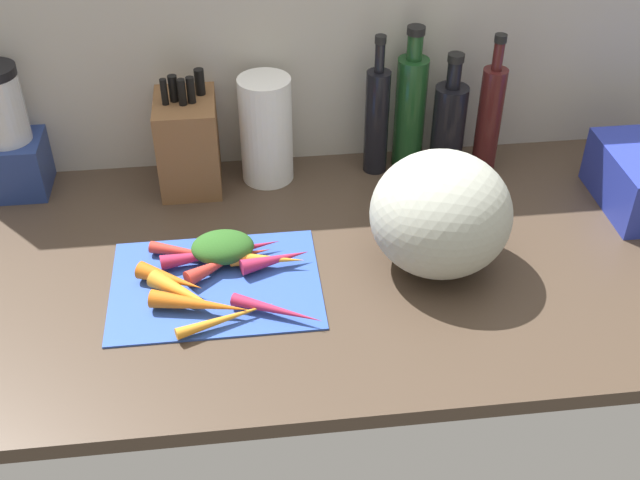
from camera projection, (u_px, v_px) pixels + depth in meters
The scene contains 24 objects.
ground_plane at pixel (351, 260), 153.86cm from camera, with size 170.00×80.00×3.00cm, color #47382B.
wall_back at pixel (327, 28), 165.21cm from camera, with size 170.00×3.00×60.00cm, color #BCB7AD.
cutting_board at pixel (216, 283), 145.35cm from camera, with size 38.25×28.53×0.80cm, color #2D51B7.
carrot_0 at pixel (276, 260), 147.91cm from camera, with size 3.01×3.01×13.29cm, color #B2264C.
carrot_1 at pixel (170, 279), 143.19cm from camera, with size 3.34×3.34×13.05cm, color orange.
carrot_2 at pixel (242, 249), 150.71cm from camera, with size 2.70×2.70×14.91cm, color #B2264C.
carrot_3 at pixel (277, 310), 137.25cm from camera, with size 2.39×2.39×16.81cm, color #B2264C.
carrot_4 at pixel (192, 253), 149.99cm from camera, with size 2.37×2.37×16.81cm, color red.
carrot_5 at pixel (245, 253), 150.29cm from camera, with size 2.13×2.13×10.10cm, color red.
carrot_6 at pixel (226, 319), 135.79cm from camera, with size 2.05×2.05×17.72cm, color orange.
carrot_7 at pixel (268, 260), 147.99cm from camera, with size 2.92×2.92×13.91cm, color orange.
carrot_8 at pixel (185, 293), 140.05cm from camera, with size 3.32×3.32×15.06cm, color orange.
carrot_9 at pixel (204, 256), 148.85cm from camera, with size 2.90×2.90×16.13cm, color #B2264C.
carrot_10 at pixel (200, 304), 137.77cm from camera, with size 3.32×3.32×17.83cm, color orange.
carrot_11 at pixel (216, 265), 146.51cm from camera, with size 3.03×3.03×12.43cm, color red.
carrot_greens_pile at pixel (223, 247), 149.30cm from camera, with size 11.85×9.11×5.01cm, color #2D6023.
winter_squash at pixel (441, 214), 143.79cm from camera, with size 25.89×25.53×22.96cm, color #B2B7A8.
knife_block at pixel (188, 141), 167.18cm from camera, with size 12.53×17.09×25.41cm.
blender_appliance at pixel (9, 139), 163.88cm from camera, with size 12.94×12.94×28.22cm.
paper_towel_roll at pixel (266, 130), 167.82cm from camera, with size 11.14×11.14×23.50cm, color white.
bottle_0 at pixel (377, 119), 169.88cm from camera, with size 5.21×5.21×31.38cm.
bottle_1 at pixel (410, 109), 171.27cm from camera, with size 6.74×6.74×32.23cm.
bottle_2 at pixel (448, 126), 170.80cm from camera, with size 7.22×7.22×27.49cm.
bottle_3 at pixel (489, 117), 169.79cm from camera, with size 5.28×5.28×31.56cm.
Camera 1 is at (-20.20, -118.52, 94.78)cm, focal length 44.50 mm.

